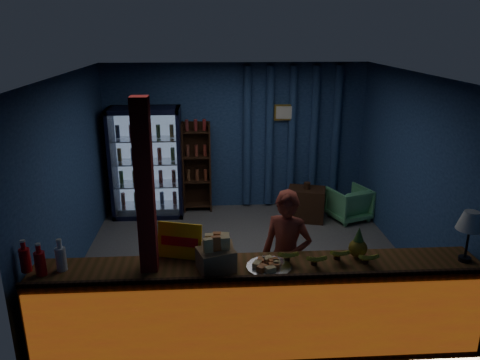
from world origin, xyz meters
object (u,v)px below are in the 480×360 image
object	(u,v)px
shopkeeper	(286,258)
green_chair	(349,203)
pastry_tray	(269,266)
table_lamp	(471,223)

from	to	relation	value
shopkeeper	green_chair	bearing A→B (deg)	86.13
shopkeeper	green_chair	distance (m)	3.25
shopkeeper	green_chair	world-z (taller)	shopkeeper
green_chair	pastry_tray	distance (m)	3.89
shopkeeper	pastry_tray	size ratio (longest dim) A/B	3.49
green_chair	pastry_tray	bearing A→B (deg)	41.72
green_chair	table_lamp	bearing A→B (deg)	72.48
pastry_tray	shopkeeper	bearing A→B (deg)	64.97
table_lamp	pastry_tray	bearing A→B (deg)	-179.18
green_chair	table_lamp	distance (m)	3.52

